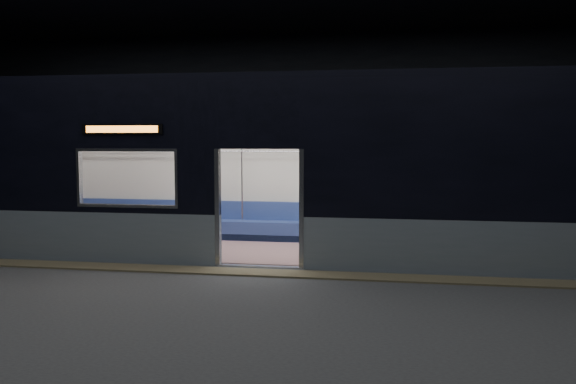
# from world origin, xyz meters

# --- Properties ---
(station_floor) EXTENTS (24.00, 14.00, 0.01)m
(station_floor) POSITION_xyz_m (0.00, 0.00, -0.01)
(station_floor) COLOR #47494C
(station_floor) RESTS_ON ground
(station_envelope) EXTENTS (24.00, 14.00, 5.00)m
(station_envelope) POSITION_xyz_m (0.00, 0.00, 3.66)
(station_envelope) COLOR black
(station_envelope) RESTS_ON station_floor
(tactile_strip) EXTENTS (22.80, 0.50, 0.03)m
(tactile_strip) POSITION_xyz_m (0.00, 0.55, 0.01)
(tactile_strip) COLOR #8C7F59
(tactile_strip) RESTS_ON station_floor
(metro_car) EXTENTS (18.00, 3.04, 3.35)m
(metro_car) POSITION_xyz_m (-0.00, 2.54, 1.85)
(metro_car) COLOR #909DAC
(metro_car) RESTS_ON station_floor
(passenger) EXTENTS (0.44, 0.74, 1.42)m
(passenger) POSITION_xyz_m (2.45, 3.55, 0.82)
(passenger) COLOR black
(passenger) RESTS_ON metro_car
(handbag) EXTENTS (0.35, 0.31, 0.15)m
(handbag) POSITION_xyz_m (2.44, 3.31, 0.69)
(handbag) COLOR black
(handbag) RESTS_ON passenger
(transit_map) EXTENTS (1.10, 0.03, 0.72)m
(transit_map) POSITION_xyz_m (1.83, 3.85, 1.51)
(transit_map) COLOR white
(transit_map) RESTS_ON metro_car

